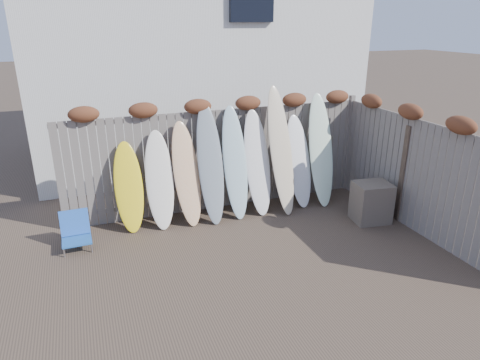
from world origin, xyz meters
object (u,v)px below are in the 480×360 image
object	(u,v)px
beach_chair	(76,231)
wooden_crate	(371,202)
lattice_panel	(389,165)
surfboard_0	(129,187)

from	to	relation	value
beach_chair	wooden_crate	size ratio (longest dim) A/B	0.82
lattice_panel	surfboard_0	bearing A→B (deg)	-178.92
beach_chair	lattice_panel	world-z (taller)	lattice_panel
beach_chair	wooden_crate	xyz separation A→B (m)	(5.25, -0.89, 0.09)
beach_chair	wooden_crate	distance (m)	5.32
wooden_crate	surfboard_0	xyz separation A→B (m)	(-4.29, 1.30, 0.42)
wooden_crate	lattice_panel	xyz separation A→B (m)	(0.62, 0.39, 0.54)
beach_chair	surfboard_0	distance (m)	1.16
beach_chair	lattice_panel	bearing A→B (deg)	-4.90
wooden_crate	surfboard_0	size ratio (longest dim) A/B	0.46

